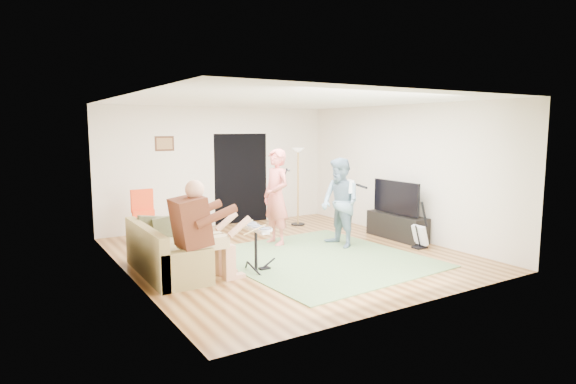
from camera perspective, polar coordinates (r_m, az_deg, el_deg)
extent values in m
plane|color=brown|center=(8.69, -0.01, -7.29)|extent=(6.00, 6.00, 0.00)
plane|color=white|center=(8.41, -0.01, 10.79)|extent=(6.00, 6.00, 0.00)
plane|color=brown|center=(7.56, -18.84, 2.01)|extent=(0.00, 2.05, 2.05)
plane|color=black|center=(11.35, -5.58, 1.59)|extent=(2.10, 0.00, 2.10)
cube|color=#3F2314|center=(10.62, -14.43, 5.58)|extent=(0.42, 0.03, 0.32)
cube|color=#597A4A|center=(8.37, 3.86, -7.84)|extent=(3.30, 3.60, 0.02)
cube|color=olive|center=(7.74, -14.07, -7.94)|extent=(0.77, 1.54, 0.38)
cube|color=olive|center=(7.60, -16.48, -6.79)|extent=(0.15, 1.90, 0.77)
cube|color=olive|center=(8.52, -15.86, -6.00)|extent=(0.77, 0.18, 0.54)
cube|color=olive|center=(6.93, -11.90, -9.02)|extent=(0.77, 0.18, 0.54)
cube|color=#5B2B19|center=(7.02, -11.47, -3.48)|extent=(0.42, 0.55, 0.69)
sphere|color=tan|center=(6.97, -11.01, 0.31)|extent=(0.27, 0.27, 0.27)
cylinder|color=black|center=(7.56, -3.82, -6.83)|extent=(0.05, 0.05, 0.66)
cube|color=silver|center=(7.48, -3.85, -4.46)|extent=(0.13, 0.66, 0.04)
imported|color=#E16B61|center=(9.18, -1.40, -0.61)|extent=(0.48, 0.70, 1.84)
imported|color=#6C889E|center=(9.05, 6.20, -1.28)|extent=(0.64, 0.82, 1.68)
cube|color=black|center=(9.38, 15.32, -6.35)|extent=(0.24, 0.20, 0.03)
cube|color=silver|center=(9.32, 15.37, -4.95)|extent=(0.19, 0.28, 0.38)
cylinder|color=black|center=(9.32, 15.86, -2.57)|extent=(0.20, 0.04, 0.49)
cylinder|color=black|center=(11.19, 1.19, -3.82)|extent=(0.32, 0.32, 0.03)
cylinder|color=#AC844A|center=(11.05, 1.20, 0.48)|extent=(0.04, 0.04, 1.68)
cone|color=white|center=(10.98, 1.21, 4.95)|extent=(0.28, 0.28, 0.11)
cube|color=#CAB283|center=(9.64, -16.50, -3.20)|extent=(0.46, 0.46, 0.04)
cube|color=#EF4319|center=(9.77, -16.89, -0.99)|extent=(0.43, 0.09, 0.45)
cube|color=black|center=(10.02, 12.79, -4.00)|extent=(0.40, 1.40, 0.50)
cube|color=black|center=(9.88, 12.68, -0.62)|extent=(0.06, 1.21, 0.66)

